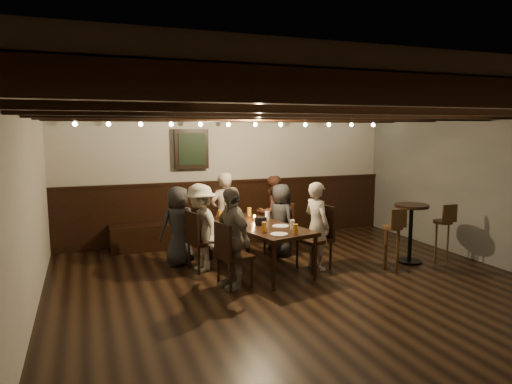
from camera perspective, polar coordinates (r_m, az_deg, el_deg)
name	(u,v)px	position (r m, az deg, el deg)	size (l,w,h in m)	color
room	(239,193)	(7.50, -2.15, -0.09)	(7.00, 7.00, 7.00)	black
dining_table	(259,228)	(6.86, 0.38, -4.55)	(1.23, 1.99, 0.69)	black
chair_left_near	(203,252)	(6.96, -6.68, -7.47)	(0.50, 0.50, 0.90)	black
chair_left_far	(234,267)	(6.21, -2.80, -9.38)	(0.49, 0.49, 0.89)	black
chair_right_near	(279,239)	(7.71, 2.91, -5.94)	(0.49, 0.49, 0.89)	black
chair_right_far	(315,250)	(7.03, 7.37, -7.17)	(0.53, 0.53, 0.97)	black
person_bench_left	(179,226)	(7.20, -9.66, -4.19)	(0.61, 0.39, 1.24)	#272729
person_bench_centre	(224,214)	(7.72, -4.03, -2.70)	(0.51, 0.33, 1.39)	gray
person_bench_right	(272,212)	(8.09, 2.04, -2.55)	(0.63, 0.49, 1.30)	#4C281A
person_left_near	(200,228)	(6.86, -6.96, -4.43)	(0.85, 0.49, 1.31)	#ACA592
person_left_far	(231,238)	(6.08, -3.08, -5.73)	(0.80, 0.33, 1.37)	slate
person_right_near	(281,220)	(7.65, 3.12, -3.48)	(0.59, 0.39, 1.21)	#262528
person_right_far	(317,226)	(6.96, 7.60, -4.20)	(0.49, 0.32, 1.33)	#A29789
pint_a	(220,215)	(7.27, -4.57, -2.84)	(0.07, 0.07, 0.14)	#BF7219
pint_b	(249,212)	(7.50, -0.85, -2.48)	(0.07, 0.07, 0.14)	#BF7219
pint_c	(238,221)	(6.75, -2.21, -3.66)	(0.07, 0.07, 0.14)	#BF7219
pint_d	(268,216)	(7.16, 1.46, -2.98)	(0.07, 0.07, 0.14)	silver
pint_e	(264,227)	(6.35, 1.03, -4.41)	(0.07, 0.07, 0.14)	#BF7219
pint_f	(292,225)	(6.52, 4.57, -4.11)	(0.07, 0.07, 0.14)	silver
pint_g	(295,229)	(6.23, 4.93, -4.66)	(0.07, 0.07, 0.14)	#BF7219
plate_near	(279,234)	(6.20, 2.89, -5.30)	(0.24, 0.24, 0.01)	white
plate_far	(281,226)	(6.71, 3.10, -4.28)	(0.24, 0.24, 0.01)	white
condiment_caddy	(261,221)	(6.79, 0.61, -3.67)	(0.15, 0.10, 0.12)	black
candle	(255,219)	(7.15, -0.19, -3.37)	(0.05, 0.05, 0.05)	beige
high_top_table	(411,225)	(7.62, 18.79, -3.87)	(0.53, 0.53, 0.94)	black
bar_stool_left	(392,247)	(7.22, 16.64, -6.57)	(0.30, 0.31, 0.95)	#392212
bar_stool_right	(442,240)	(7.89, 22.24, -5.60)	(0.30, 0.31, 0.95)	#392212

